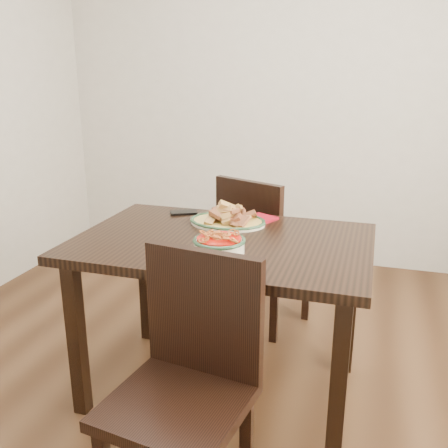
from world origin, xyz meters
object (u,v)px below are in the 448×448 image
(chair_far, at_px, (259,246))
(fish_plate, at_px, (228,215))
(dining_table, at_px, (223,259))
(chair_near, at_px, (189,373))
(noodle_bowl, at_px, (219,243))
(smartphone, at_px, (184,212))

(chair_far, distance_m, fish_plate, 0.52)
(dining_table, relative_size, chair_near, 1.41)
(chair_near, xyz_separation_m, fish_plate, (-0.12, 0.84, 0.30))
(dining_table, xyz_separation_m, noodle_bowl, (0.04, -0.18, 0.14))
(chair_far, distance_m, chair_near, 1.27)
(fish_plate, bearing_deg, dining_table, -79.03)
(dining_table, relative_size, noodle_bowl, 5.97)
(smartphone, bearing_deg, fish_plate, -49.13)
(dining_table, height_order, chair_far, chair_far)
(chair_near, height_order, fish_plate, chair_near)
(dining_table, height_order, chair_near, chair_near)
(chair_far, distance_m, smartphone, 0.52)
(chair_far, height_order, noodle_bowl, chair_far)
(chair_far, distance_m, noodle_bowl, 0.87)
(chair_far, height_order, smartphone, chair_far)
(chair_near, distance_m, noodle_bowl, 0.54)
(smartphone, bearing_deg, chair_near, -94.96)
(smartphone, bearing_deg, dining_table, -73.32)
(dining_table, height_order, fish_plate, fish_plate)
(fish_plate, xyz_separation_m, smartphone, (-0.27, 0.11, -0.04))
(dining_table, xyz_separation_m, smartphone, (-0.31, 0.32, 0.10))
(chair_far, relative_size, noodle_bowl, 4.24)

